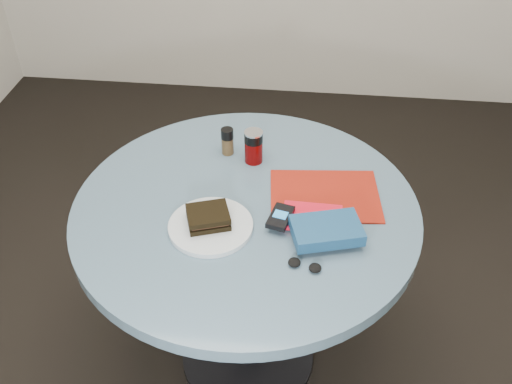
# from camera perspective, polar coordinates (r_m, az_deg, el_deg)

# --- Properties ---
(ground) EXTENTS (4.00, 4.00, 0.00)m
(ground) POSITION_cam_1_polar(r_m,az_deg,el_deg) (2.21, -0.81, -16.18)
(ground) COLOR black
(ground) RESTS_ON ground
(table) EXTENTS (1.00, 1.00, 0.75)m
(table) POSITION_cam_1_polar(r_m,az_deg,el_deg) (1.75, -0.98, -5.32)
(table) COLOR black
(table) RESTS_ON ground
(plate) EXTENTS (0.29, 0.29, 0.01)m
(plate) POSITION_cam_1_polar(r_m,az_deg,el_deg) (1.57, -4.56, -3.44)
(plate) COLOR silver
(plate) RESTS_ON table
(sandwich) EXTENTS (0.14, 0.13, 0.04)m
(sandwich) POSITION_cam_1_polar(r_m,az_deg,el_deg) (1.55, -4.80, -2.52)
(sandwich) COLOR black
(sandwich) RESTS_ON plate
(soda_can) EXTENTS (0.07, 0.07, 0.11)m
(soda_can) POSITION_cam_1_polar(r_m,az_deg,el_deg) (1.78, -0.24, 4.57)
(soda_can) COLOR #570404
(soda_can) RESTS_ON table
(pepper_grinder) EXTENTS (0.05, 0.05, 0.09)m
(pepper_grinder) POSITION_cam_1_polar(r_m,az_deg,el_deg) (1.82, -2.87, 5.11)
(pepper_grinder) COLOR #44341D
(pepper_grinder) RESTS_ON table
(magazine) EXTENTS (0.34, 0.27, 0.01)m
(magazine) POSITION_cam_1_polar(r_m,az_deg,el_deg) (1.68, 6.90, -0.36)
(magazine) COLOR maroon
(magazine) RESTS_ON table
(red_book) EXTENTS (0.17, 0.11, 0.01)m
(red_book) POSITION_cam_1_polar(r_m,az_deg,el_deg) (1.59, 5.64, -2.52)
(red_book) COLOR red
(red_book) RESTS_ON magazine
(novel) EXTENTS (0.21, 0.16, 0.04)m
(novel) POSITION_cam_1_polar(r_m,az_deg,el_deg) (1.52, 7.07, -3.82)
(novel) COLOR navy
(novel) RESTS_ON red_book
(mp3_player) EXTENTS (0.08, 0.11, 0.02)m
(mp3_player) POSITION_cam_1_polar(r_m,az_deg,el_deg) (1.56, 2.45, -2.51)
(mp3_player) COLOR black
(mp3_player) RESTS_ON red_book
(headphones) EXTENTS (0.09, 0.05, 0.02)m
(headphones) POSITION_cam_1_polar(r_m,az_deg,el_deg) (1.46, 4.89, -7.31)
(headphones) COLOR black
(headphones) RESTS_ON table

